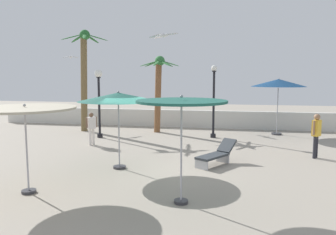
# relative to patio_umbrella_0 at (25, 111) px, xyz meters

# --- Properties ---
(ground_plane) EXTENTS (56.00, 56.00, 0.00)m
(ground_plane) POSITION_rel_patio_umbrella_0_xyz_m (2.69, 2.82, -2.27)
(ground_plane) COLOR #9E9384
(boundary_wall) EXTENTS (25.20, 0.30, 1.08)m
(boundary_wall) POSITION_rel_patio_umbrella_0_xyz_m (2.69, 12.76, -1.73)
(boundary_wall) COLOR silver
(boundary_wall) RESTS_ON ground_plane
(patio_umbrella_0) EXTENTS (2.70, 2.70, 2.47)m
(patio_umbrella_0) POSITION_rel_patio_umbrella_0_xyz_m (0.00, 0.00, 0.00)
(patio_umbrella_0) COLOR #333338
(patio_umbrella_0) RESTS_ON ground_plane
(patio_umbrella_1) EXTENTS (2.25, 2.25, 2.75)m
(patio_umbrella_1) POSITION_rel_patio_umbrella_0_xyz_m (4.24, 0.06, 0.21)
(patio_umbrella_1) COLOR #333338
(patio_umbrella_1) RESTS_ON ground_plane
(patio_umbrella_2) EXTENTS (2.95, 2.95, 3.10)m
(patio_umbrella_2) POSITION_rel_patio_umbrella_0_xyz_m (7.87, 11.05, 0.55)
(patio_umbrella_2) COLOR #333338
(patio_umbrella_2) RESTS_ON ground_plane
(patio_umbrella_3) EXTENTS (2.76, 2.76, 2.71)m
(patio_umbrella_3) POSITION_rel_patio_umbrella_0_xyz_m (1.63, 2.87, 0.21)
(patio_umbrella_3) COLOR #333338
(patio_umbrella_3) RESTS_ON ground_plane
(palm_tree_0) EXTENTS (2.59, 2.63, 5.83)m
(palm_tree_0) POSITION_rel_patio_umbrella_0_xyz_m (-3.00, 10.22, 1.25)
(palm_tree_0) COLOR brown
(palm_tree_0) RESTS_ON ground_plane
(palm_tree_1) EXTENTS (2.24, 2.22, 4.34)m
(palm_tree_1) POSITION_rel_patio_umbrella_0_xyz_m (1.30, 10.62, 0.46)
(palm_tree_1) COLOR brown
(palm_tree_1) RESTS_ON ground_plane
(lamp_post_0) EXTENTS (0.40, 0.40, 3.54)m
(lamp_post_0) POSITION_rel_patio_umbrella_0_xyz_m (-1.35, 8.35, 0.03)
(lamp_post_0) COLOR black
(lamp_post_0) RESTS_ON ground_plane
(lamp_post_1) EXTENTS (0.31, 0.31, 3.76)m
(lamp_post_1) POSITION_rel_patio_umbrella_0_xyz_m (4.49, 9.47, -0.18)
(lamp_post_1) COLOR black
(lamp_post_1) RESTS_ON ground_plane
(lounge_chair_0) EXTENTS (1.47, 1.89, 0.84)m
(lounge_chair_0) POSITION_rel_patio_umbrella_0_xyz_m (4.93, 4.05, -1.88)
(lounge_chair_0) COLOR #B7B7BC
(lounge_chair_0) RESTS_ON ground_plane
(guest_0) EXTENTS (0.41, 0.47, 1.75)m
(guest_0) POSITION_rel_patio_umbrella_0_xyz_m (8.69, 5.73, -1.20)
(guest_0) COLOR #26262D
(guest_0) RESTS_ON ground_plane
(guest_1) EXTENTS (0.42, 0.45, 1.53)m
(guest_1) POSITION_rel_patio_umbrella_0_xyz_m (-0.96, 6.43, -1.35)
(guest_1) COLOR silver
(guest_1) RESTS_ON ground_plane
(seagull_0) EXTENTS (1.04, 0.63, 0.14)m
(seagull_0) POSITION_rel_patio_umbrella_0_xyz_m (3.22, 2.83, 2.25)
(seagull_0) COLOR white
(seagull_1) EXTENTS (0.71, 0.82, 0.15)m
(seagull_1) POSITION_rel_patio_umbrella_0_xyz_m (-4.74, 12.04, 2.14)
(seagull_1) COLOR white
(seagull_2) EXTENTS (0.86, 1.11, 0.14)m
(seagull_2) POSITION_rel_patio_umbrella_0_xyz_m (0.45, 14.57, 3.56)
(seagull_2) COLOR white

